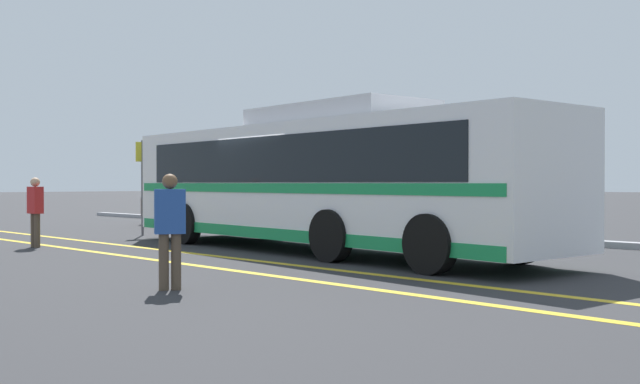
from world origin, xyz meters
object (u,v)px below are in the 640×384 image
Objects in this scene: parked_car_0 at (195,204)px; transit_bus at (321,179)px; pedestrian_0 at (170,224)px; bus_stop_sign at (142,176)px; pedestrian_1 at (35,208)px; parked_car_1 at (291,210)px.

transit_bus is at bearing -111.24° from parked_car_0.
transit_bus is at bearing 54.17° from pedestrian_0.
bus_stop_sign is at bearing 89.48° from pedestrian_0.
bus_stop_sign is (2.91, -3.88, 0.94)m from parked_car_0.
parked_car_0 is 2.48× the size of pedestrian_1.
pedestrian_1 is at bearing -151.01° from bus_stop_sign.
transit_bus reaches higher than parked_car_1.
pedestrian_1 is 0.60× the size of bus_stop_sign.
pedestrian_0 reaches higher than parked_car_0.
pedestrian_1 is (-8.10, 1.65, -0.00)m from pedestrian_0.
parked_car_0 is 15.83m from pedestrian_0.
pedestrian_1 is (-0.33, -7.74, 0.23)m from parked_car_1.
pedestrian_0 is 1.00× the size of pedestrian_1.
parked_car_0 is (-10.10, 3.84, -0.82)m from transit_bus.
transit_bus is 7.59× the size of pedestrian_1.
bus_stop_sign is (-7.19, -0.04, 0.12)m from transit_bus.
parked_car_0 is 4.97m from parked_car_1.
pedestrian_1 is 4.32m from bus_stop_sign.
transit_bus is 3.06× the size of parked_car_0.
parked_car_1 is at bearing -23.03° from bus_stop_sign.
parked_car_1 is 2.60× the size of pedestrian_0.
parked_car_0 is at bearing 92.02° from parked_car_1.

